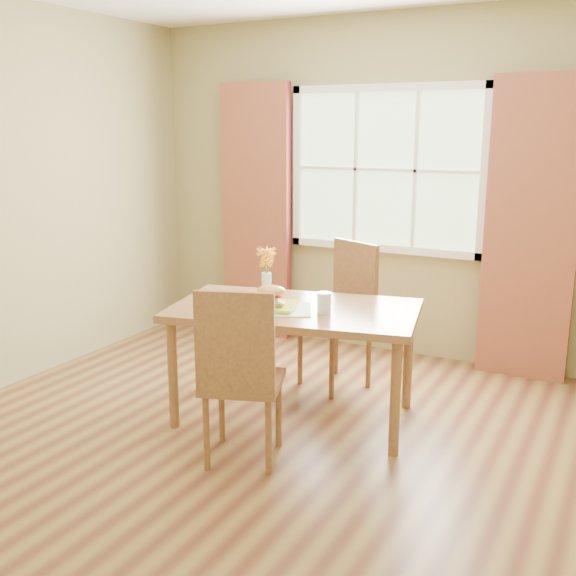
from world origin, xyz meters
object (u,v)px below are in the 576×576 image
(chair_far, at_px, (344,308))
(flower_vase, at_px, (267,266))
(water_glass, at_px, (324,303))
(chair_near, at_px, (239,370))
(croissant_sandwich, at_px, (271,297))
(dining_table, at_px, (295,319))

(chair_far, bearing_deg, flower_vase, -95.34)
(water_glass, xyz_separation_m, flower_vase, (-0.51, 0.19, 0.15))
(chair_near, bearing_deg, croissant_sandwich, 82.15)
(chair_far, height_order, flower_vase, flower_vase)
(dining_table, height_order, water_glass, water_glass)
(dining_table, height_order, chair_near, chair_near)
(chair_far, bearing_deg, croissant_sandwich, -73.90)
(dining_table, distance_m, flower_vase, 0.43)
(croissant_sandwich, height_order, flower_vase, flower_vase)
(croissant_sandwich, bearing_deg, flower_vase, 115.36)
(water_glass, bearing_deg, croissant_sandwich, -162.36)
(dining_table, bearing_deg, croissant_sandwich, -133.74)
(chair_near, bearing_deg, dining_table, 72.78)
(chair_far, relative_size, water_glass, 8.15)
(chair_near, distance_m, water_glass, 0.73)
(chair_far, xyz_separation_m, water_glass, (0.19, -0.75, 0.23))
(croissant_sandwich, xyz_separation_m, water_glass, (0.31, 0.10, -0.03))
(dining_table, bearing_deg, water_glass, -23.68)
(chair_near, bearing_deg, flower_vase, 90.63)
(croissant_sandwich, relative_size, water_glass, 1.59)
(dining_table, relative_size, croissant_sandwich, 8.20)
(dining_table, xyz_separation_m, croissant_sandwich, (-0.09, -0.14, 0.16))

